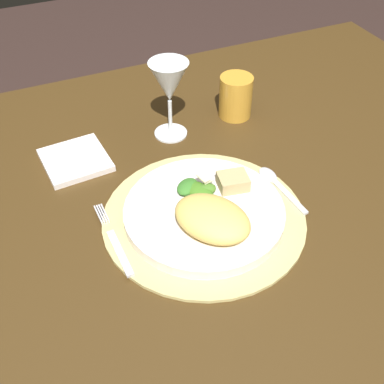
{
  "coord_description": "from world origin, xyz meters",
  "views": [
    {
      "loc": [
        -0.31,
        -0.61,
        1.35
      ],
      "look_at": [
        -0.05,
        -0.03,
        0.77
      ],
      "focal_mm": 46.31,
      "sensor_mm": 36.0,
      "label": 1
    }
  ],
  "objects": [
    {
      "name": "salad_greens",
      "position": [
        -0.05,
        -0.04,
        0.78
      ],
      "size": [
        0.07,
        0.08,
        0.03
      ],
      "color": "#437920",
      "rests_on": "dinner_plate"
    },
    {
      "name": "fork",
      "position": [
        -0.21,
        -0.08,
        0.76
      ],
      "size": [
        0.02,
        0.17,
        0.0
      ],
      "color": "silver",
      "rests_on": "placemat"
    },
    {
      "name": "amber_tumbler",
      "position": [
        0.14,
        0.18,
        0.8
      ],
      "size": [
        0.07,
        0.07,
        0.09
      ],
      "primitive_type": "cylinder",
      "color": "gold",
      "rests_on": "dining_table"
    },
    {
      "name": "ground_plane",
      "position": [
        0.0,
        0.0,
        0.0
      ],
      "size": [
        6.0,
        6.0,
        0.0
      ],
      "primitive_type": "plane",
      "color": "#31221D"
    },
    {
      "name": "bread_piece",
      "position": [
        0.02,
        -0.05,
        0.79
      ],
      "size": [
        0.06,
        0.05,
        0.02
      ],
      "primitive_type": "cube",
      "rotation": [
        0.0,
        0.0,
        6.11
      ],
      "color": "tan",
      "rests_on": "dinner_plate"
    },
    {
      "name": "napkin",
      "position": [
        -0.21,
        0.16,
        0.76
      ],
      "size": [
        0.13,
        0.13,
        0.01
      ],
      "primitive_type": "cube",
      "rotation": [
        0.0,
        0.0,
        0.07
      ],
      "color": "white",
      "rests_on": "dining_table"
    },
    {
      "name": "dining_table",
      "position": [
        0.0,
        0.0,
        0.62
      ],
      "size": [
        1.36,
        0.96,
        0.75
      ],
      "color": "#402B12",
      "rests_on": "ground"
    },
    {
      "name": "dinner_plate",
      "position": [
        -0.05,
        -0.08,
        0.77
      ],
      "size": [
        0.27,
        0.27,
        0.02
      ],
      "primitive_type": "cylinder",
      "color": "silver",
      "rests_on": "placemat"
    },
    {
      "name": "wine_glass",
      "position": [
        -0.01,
        0.17,
        0.87
      ],
      "size": [
        0.08,
        0.08,
        0.16
      ],
      "color": "silver",
      "rests_on": "dining_table"
    },
    {
      "name": "placemat",
      "position": [
        -0.05,
        -0.08,
        0.75
      ],
      "size": [
        0.34,
        0.34,
        0.01
      ],
      "primitive_type": "cylinder",
      "color": "tan",
      "rests_on": "dining_table"
    },
    {
      "name": "pasta_serving",
      "position": [
        -0.06,
        -0.13,
        0.8
      ],
      "size": [
        0.15,
        0.16,
        0.04
      ],
      "primitive_type": "ellipsoid",
      "rotation": [
        0.0,
        0.0,
        5.23
      ],
      "color": "#EAC660",
      "rests_on": "dinner_plate"
    },
    {
      "name": "spoon",
      "position": [
        0.1,
        -0.05,
        0.76
      ],
      "size": [
        0.03,
        0.14,
        0.01
      ],
      "color": "silver",
      "rests_on": "placemat"
    }
  ]
}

